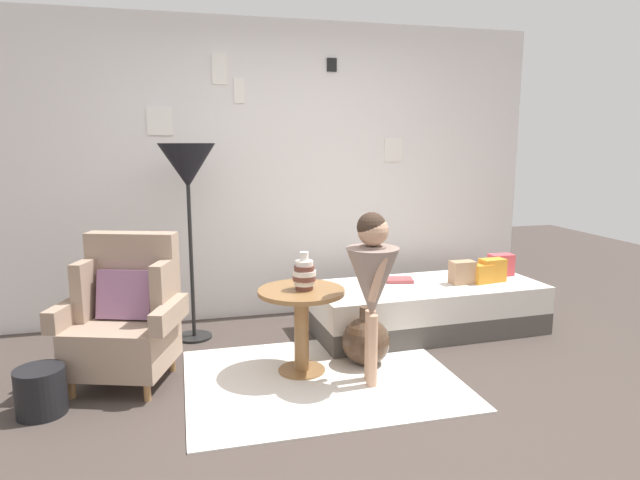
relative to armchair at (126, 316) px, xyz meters
The scene contains 16 objects.
ground_plane 1.50m from the armchair, 31.29° to the right, with size 12.00×12.00×0.00m, color #423833.
gallery_wall 1.92m from the armchair, 44.65° to the left, with size 4.80×0.12×2.60m.
rug 1.36m from the armchair, 14.69° to the right, with size 1.78×1.41×0.01m, color silver.
armchair is the anchor object (origin of this frame).
daybed 2.39m from the armchair, ahead, with size 1.93×0.88×0.40m.
pillow_head 3.15m from the armchair, ahead, with size 0.21×0.12×0.19m, color #D64C56.
pillow_mid 2.93m from the armchair, ahead, with size 0.21×0.12×0.19m, color orange.
pillow_back 2.82m from the armchair, ahead, with size 0.17×0.12×0.16m, color orange.
pillow_extra 2.66m from the armchair, ahead, with size 0.20×0.12×0.19m, color tan.
side_table 1.16m from the armchair, ahead, with size 0.59×0.59×0.59m.
vase_striped 1.20m from the armchair, ahead, with size 0.16×0.16×0.26m.
floor_lamp 1.22m from the armchair, 57.24° to the left, with size 0.44×0.44×1.56m.
person_child 1.64m from the armchair, 16.91° to the right, with size 0.34×0.34×1.14m.
book_on_daybed 2.21m from the armchair, 13.87° to the left, with size 0.22×0.16×0.03m, color #A74A4D.
demijohn_near 1.64m from the armchair, ahead, with size 0.34×0.34×0.43m.
magazine_basket 0.66m from the armchair, 140.50° to the right, with size 0.28×0.28×0.28m, color black.
Camera 1 is at (-0.85, -2.93, 1.57)m, focal length 30.87 mm.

